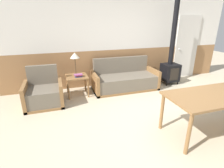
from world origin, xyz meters
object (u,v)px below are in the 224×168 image
couch (125,80)px  dining_table (217,98)px  table_lamp (75,56)px  wood_stove (171,63)px  armchair (44,94)px  side_table (77,79)px

couch → dining_table: bearing=-72.9°
couch → table_lamp: table_lamp is taller
couch → table_lamp: (-1.40, 0.08, 0.79)m
wood_stove → couch: bearing=-179.3°
armchair → dining_table: (3.00, -2.09, 0.41)m
dining_table → wood_stove: size_ratio=0.72×
table_lamp → wood_stove: wood_stove is taller
couch → side_table: (-1.40, -0.02, 0.20)m
couch → table_lamp: 1.61m
couch → armchair: 2.27m
armchair → dining_table: bearing=-49.3°
side_table → dining_table: (2.15, -2.44, 0.22)m
couch → dining_table: size_ratio=1.04×
armchair → table_lamp: 1.23m
couch → dining_table: 2.61m
couch → armchair: size_ratio=2.07×
table_lamp → wood_stove: 2.98m
couch → dining_table: (0.76, -2.46, 0.42)m
armchair → side_table: armchair is taller
couch → dining_table: couch is taller
armchair → wood_stove: wood_stove is taller
wood_stove → side_table: bearing=-179.2°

